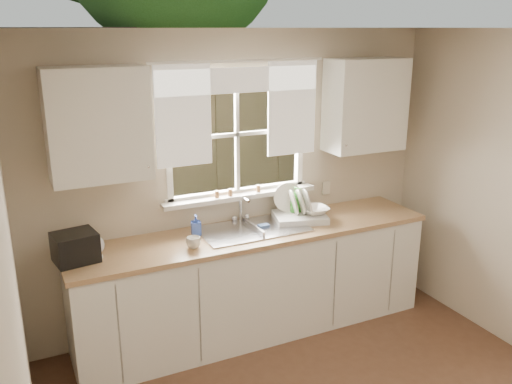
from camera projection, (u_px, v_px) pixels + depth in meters
name	position (u px, v px, depth m)	size (l,w,h in m)	color
room_walls	(398.00, 281.00, 2.83)	(3.62, 4.02, 2.50)	beige
ceiling	(409.00, 29.00, 2.51)	(3.60, 4.00, 0.02)	silver
window	(238.00, 154.00, 4.53)	(1.38, 0.16, 1.06)	white
curtains	(240.00, 101.00, 4.36)	(1.50, 0.03, 0.81)	white
base_cabinets	(254.00, 283.00, 4.57)	(3.00, 0.62, 0.87)	white
countertop	(254.00, 233.00, 4.43)	(3.04, 0.65, 0.04)	#A88054
upper_cabinet_left	(98.00, 125.00, 3.80)	(0.70, 0.33, 0.80)	white
upper_cabinet_right	(365.00, 105.00, 4.75)	(0.70, 0.33, 0.80)	white
wall_outlet	(326.00, 188.00, 5.00)	(0.08, 0.01, 0.12)	beige
sill_jars	(235.00, 192.00, 4.55)	(0.42, 0.04, 0.06)	brown
sink	(253.00, 238.00, 4.47)	(0.88, 0.52, 0.40)	#B7B7BC
dish_rack	(299.00, 213.00, 4.65)	(0.51, 0.43, 0.31)	silver
bowl	(315.00, 210.00, 4.65)	(0.24, 0.24, 0.06)	white
soap_bottle_a	(296.00, 202.00, 4.69)	(0.11, 0.11, 0.28)	green
soap_bottle_b	(196.00, 225.00, 4.31)	(0.08, 0.08, 0.17)	#304EB5
soap_bottle_c	(94.00, 241.00, 3.96)	(0.14, 0.14, 0.19)	beige
saucer	(91.00, 258.00, 3.90)	(0.16, 0.16, 0.01)	white
cup	(193.00, 243.00, 4.07)	(0.11, 0.11, 0.09)	silver
black_appliance	(75.00, 247.00, 3.82)	(0.29, 0.25, 0.21)	black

